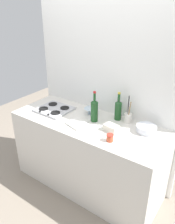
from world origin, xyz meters
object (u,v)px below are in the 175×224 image
Objects in this scene: wine_bottle_mid_left at (94,110)px; butter_dish at (111,128)px; mixing_bowl at (91,111)px; stovetop_hob at (54,109)px; plate_stack at (146,129)px; wine_bottle_leftmost at (118,109)px; cutting_board at (77,124)px; utensil_crock at (128,117)px; condiment_jar_front at (110,138)px.

wine_bottle_mid_left is 0.30m from butter_dish.
stovetop_hob is at bearing -155.67° from mixing_bowl.
butter_dish is at bearing -27.81° from mixing_bowl.
stovetop_hob is 2.68× the size of butter_dish.
wine_bottle_leftmost is (-0.38, 0.07, 0.09)m from plate_stack.
wine_bottle_mid_left reaches higher than butter_dish.
cutting_board is (0.45, -0.12, -0.01)m from stovetop_hob.
stovetop_hob is 0.92m from utensil_crock.
utensil_crock is (0.45, 0.06, 0.02)m from mixing_bowl.
butter_dish is 2.06× the size of condiment_jar_front.
cutting_board is at bearing -84.59° from mixing_bowl.
utensil_crock is at bearing 2.95° from wine_bottle_leftmost.
wine_bottle_mid_left reaches higher than wine_bottle_leftmost.
plate_stack is 0.69× the size of utensil_crock.
utensil_crock reaches higher than condiment_jar_front.
cutting_board is at bearing -164.57° from butter_dish.
wine_bottle_mid_left is at bearing -168.67° from plate_stack.
wine_bottle_mid_left is 2.10× the size of mixing_bowl.
utensil_crock is (0.12, 0.01, -0.06)m from wine_bottle_leftmost.
wine_bottle_mid_left is 0.25m from cutting_board.
condiment_jar_front is (0.49, -0.38, -0.00)m from mixing_bowl.
wine_bottle_leftmost is at bearing 109.73° from condiment_jar_front.
wine_bottle_leftmost is 4.52× the size of condiment_jar_front.
utensil_crock reaches higher than plate_stack.
wine_bottle_leftmost is at bearing -177.05° from utensil_crock.
utensil_crock reaches higher than cutting_board.
wine_bottle_mid_left reaches higher than plate_stack.
mixing_bowl is 0.45m from butter_dish.
cutting_board is (-0.10, -0.18, -0.13)m from wine_bottle_mid_left.
wine_bottle_mid_left is at bearing 163.21° from butter_dish.
plate_stack is at bearing 59.48° from condiment_jar_front.
butter_dish is at bearing -100.42° from utensil_crock.
butter_dish is (0.27, -0.08, -0.10)m from wine_bottle_mid_left.
butter_dish is at bearing 116.41° from condiment_jar_front.
wine_bottle_leftmost reaches higher than butter_dish.
wine_bottle_leftmost is (0.75, 0.25, 0.11)m from stovetop_hob.
wine_bottle_mid_left is at bearing -44.41° from mixing_bowl.
wine_bottle_leftmost is at bearing 51.26° from cutting_board.
utensil_crock is 4.24× the size of condiment_jar_front.
mixing_bowl is (-0.33, -0.06, -0.09)m from wine_bottle_leftmost.
stovetop_hob is 0.47m from mixing_bowl.
condiment_jar_front is at bearing -63.59° from butter_dish.
plate_stack is at bearing 23.82° from cutting_board.
stovetop_hob is 1.90× the size of plate_stack.
butter_dish is 0.19m from condiment_jar_front.
cutting_board is at bearing -138.12° from utensil_crock.
condiment_jar_front is at bearing -35.62° from wine_bottle_mid_left.
stovetop_hob is 0.80m from wine_bottle_leftmost.
stovetop_hob is 1.30× the size of utensil_crock.
wine_bottle_mid_left is at bearing 60.44° from cutting_board.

